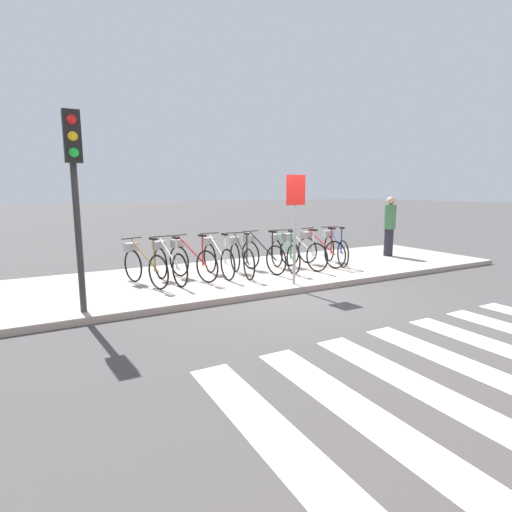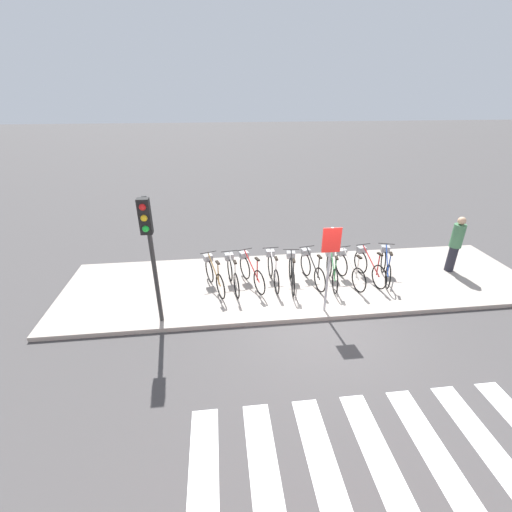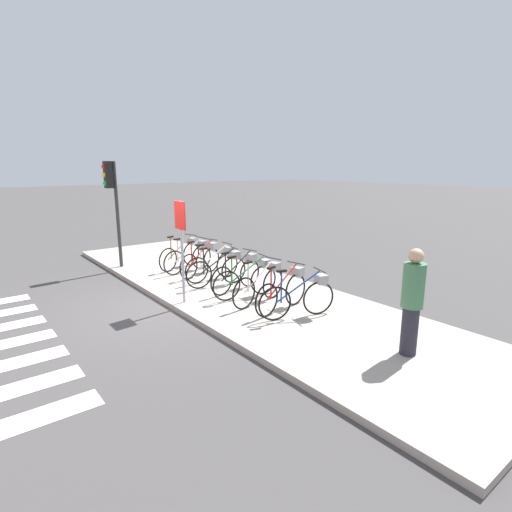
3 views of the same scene
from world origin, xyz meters
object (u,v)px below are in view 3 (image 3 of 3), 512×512
parked_bicycle_1 (191,256)px  sign_post (181,235)px  parked_bicycle_9 (301,296)px  traffic_light (112,192)px  parked_bicycle_3 (215,263)px  parked_bicycle_6 (249,278)px  parked_bicycle_4 (220,268)px  parked_bicycle_0 (182,253)px  pedestrian (412,300)px  parked_bicycle_8 (285,289)px  parked_bicycle_2 (203,259)px  parked_bicycle_5 (239,272)px  parked_bicycle_7 (262,283)px

parked_bicycle_1 → sign_post: (2.24, -1.43, 1.08)m
parked_bicycle_9 → traffic_light: traffic_light is taller
parked_bicycle_3 → traffic_light: 3.79m
parked_bicycle_6 → parked_bicycle_9: same height
parked_bicycle_4 → sign_post: 1.81m
parked_bicycle_0 → parked_bicycle_3: (1.68, 0.09, 0.00)m
pedestrian → sign_post: size_ratio=0.78×
sign_post → parked_bicycle_1: bearing=147.4°
parked_bicycle_8 → sign_post: (-1.72, -1.45, 1.08)m
pedestrian → sign_post: 4.79m
parked_bicycle_2 → parked_bicycle_8: 3.44m
parked_bicycle_5 → parked_bicycle_7: size_ratio=1.00×
parked_bicycle_0 → parked_bicycle_4: 2.19m
parked_bicycle_3 → parked_bicycle_0: bearing=-177.0°
parked_bicycle_1 → parked_bicycle_4: (1.66, -0.09, 0.00)m
parked_bicycle_8 → sign_post: sign_post is taller
parked_bicycle_0 → parked_bicycle_6: same height
parked_bicycle_6 → parked_bicycle_9: size_ratio=1.04×
parked_bicycle_6 → traffic_light: (-4.63, -1.42, 1.78)m
parked_bicycle_3 → parked_bicycle_8: (2.81, -0.08, 0.00)m
parked_bicycle_3 → parked_bicycle_7: 2.18m
parked_bicycle_2 → parked_bicycle_4: bearing=-8.7°
parked_bicycle_3 → pedestrian: bearing=1.2°
parked_bicycle_8 → parked_bicycle_9: 0.52m
parked_bicycle_4 → parked_bicycle_5: bearing=13.6°
parked_bicycle_1 → parked_bicycle_8: same height
parked_bicycle_4 → parked_bicycle_6: bearing=1.3°
parked_bicycle_2 → traffic_light: 3.32m
parked_bicycle_7 → parked_bicycle_3: bearing=175.4°
parked_bicycle_2 → parked_bicycle_0: bearing=-175.6°
parked_bicycle_2 → parked_bicycle_9: same height
pedestrian → parked_bicycle_3: bearing=-178.8°
parked_bicycle_0 → parked_bicycle_7: 3.85m
parked_bicycle_4 → parked_bicycle_6: (1.17, 0.03, 0.00)m
parked_bicycle_3 → sign_post: size_ratio=0.74×
parked_bicycle_1 → parked_bicycle_6: 2.84m
pedestrian → parked_bicycle_7: bearing=-175.0°
parked_bicycle_4 → parked_bicycle_8: 2.30m
parked_bicycle_0 → parked_bicycle_1: size_ratio=0.96×
parked_bicycle_6 → parked_bicycle_9: (1.65, 0.06, 0.00)m
parked_bicycle_2 → pedestrian: size_ratio=0.90×
parked_bicycle_8 → pedestrian: pedestrian is taller
parked_bicycle_6 → pedestrian: (3.87, 0.28, 0.47)m
parked_bicycle_7 → parked_bicycle_8: bearing=8.8°
parked_bicycle_2 → parked_bicycle_5: same height
parked_bicycle_4 → traffic_light: 4.14m
parked_bicycle_6 → parked_bicycle_8: (1.12, 0.08, 0.00)m
parked_bicycle_3 → traffic_light: size_ratio=0.53×
parked_bicycle_1 → parked_bicycle_3: same height
parked_bicycle_1 → parked_bicycle_7: size_ratio=1.01×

